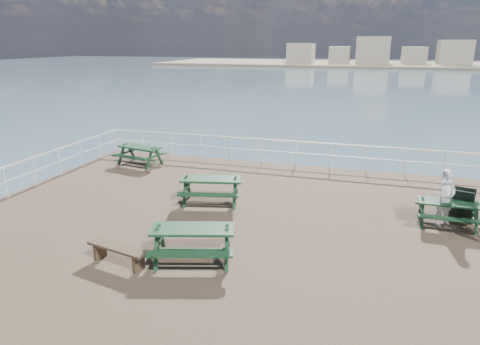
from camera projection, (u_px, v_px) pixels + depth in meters
name	position (u px, v px, depth m)	size (l,w,h in m)	color
ground	(254.00, 233.00, 12.38)	(18.00, 14.00, 0.30)	brown
sea_backdrop	(408.00, 61.00, 131.54)	(300.00, 300.00, 9.20)	#405B6D
railing	(272.00, 174.00, 14.45)	(17.77, 13.76, 1.10)	white
picnic_table_a	(140.00, 151.00, 18.61)	(2.14, 1.85, 0.92)	#123419
picnic_table_b	(211.00, 185.00, 14.18)	(2.27, 1.99, 0.96)	#123419
picnic_table_c	(448.00, 208.00, 12.39)	(1.71, 1.38, 0.83)	#123419
picnic_table_d	(193.00, 237.00, 10.37)	(2.37, 2.11, 0.97)	#123419
flat_bench_near	(118.00, 251.00, 10.24)	(1.70, 0.72, 0.48)	brown
sandwich_board	(461.00, 206.00, 12.64)	(0.75, 0.64, 1.04)	black
person	(446.00, 198.00, 12.36)	(0.61, 0.40, 1.67)	white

